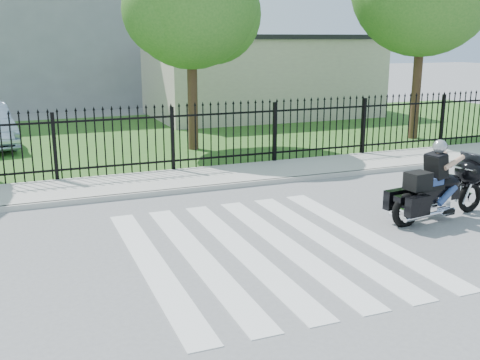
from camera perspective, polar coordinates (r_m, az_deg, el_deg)
name	(u,v)px	position (r m, az deg, el deg)	size (l,w,h in m)	color
ground	(265,248)	(9.84, 2.56, -6.95)	(120.00, 120.00, 0.00)	slate
crosswalk	(265,248)	(9.84, 2.56, -6.92)	(5.00, 5.50, 0.01)	silver
sidewalk	(184,180)	(14.32, -5.71, 0.03)	(40.00, 2.00, 0.12)	#ADAAA3
curb	(196,189)	(13.39, -4.51, -0.94)	(40.00, 0.12, 0.12)	#ADAAA3
grass_strip	(130,138)	(21.00, -11.09, 4.25)	(40.00, 12.00, 0.02)	#2B5A1F
iron_fence	(173,141)	(15.08, -6.86, 4.00)	(26.00, 0.04, 1.80)	black
tree_mid	(191,1)	(18.18, -5.04, 17.68)	(4.20, 4.20, 6.78)	#382316
building_low	(261,78)	(26.70, 2.13, 10.35)	(10.00, 6.00, 3.50)	beige
building_low_roof	(261,37)	(26.64, 2.17, 14.32)	(10.20, 6.20, 0.20)	black
motorcycle_rider	(438,186)	(11.85, 19.47, -0.62)	(2.52, 1.02, 1.67)	black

